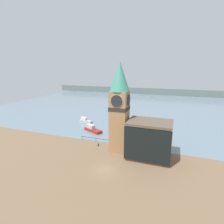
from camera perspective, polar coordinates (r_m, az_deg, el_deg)
The scene contains 9 objects.
ground_plane at distance 36.83m, azimuth -2.23°, elevation -18.29°, with size 160.00×160.00×0.00m, color brown.
water at distance 103.43m, azimuth 13.17°, elevation 2.54°, with size 160.00×120.00×0.00m.
far_shoreline at distance 142.39m, azimuth 15.31°, elevation 6.45°, with size 180.00×3.00×5.00m.
pier_railing at distance 48.82m, azimuth -5.31°, elevation -8.68°, with size 9.18×0.08×1.09m.
clock_tower at distance 40.67m, azimuth 2.45°, elevation 2.09°, with size 4.58×4.58×21.31m.
pier_building at distance 40.39m, azimuth 12.02°, elevation -8.78°, with size 9.66×7.19×8.49m.
boat_near at distance 56.99m, azimuth -6.41°, elevation -5.59°, with size 6.99×4.71×1.98m.
boat_far at distance 66.93m, azimuth -8.71°, elevation -2.74°, with size 5.40×2.42×1.88m.
mooring_bollard_near at distance 46.50m, azimuth -4.51°, elevation -10.56°, with size 0.34×0.34×0.77m.
Camera 1 is at (12.05, -28.78, 19.57)m, focal length 28.00 mm.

